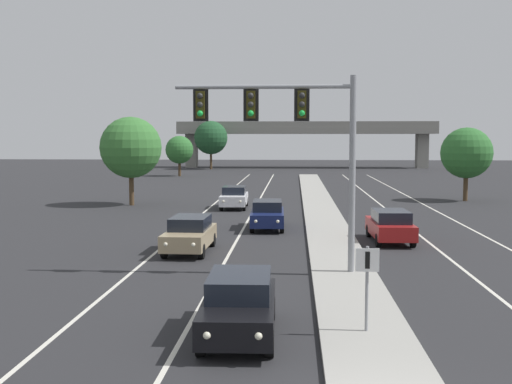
# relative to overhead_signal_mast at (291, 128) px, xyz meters

# --- Properties ---
(median_island) EXTENTS (2.40, 110.00, 0.15)m
(median_island) POSITION_rel_overhead_signal_mast_xyz_m (2.00, 5.53, -5.37)
(median_island) COLOR #9E9B93
(median_island) RESTS_ON ground
(lane_stripe_oncoming_center) EXTENTS (0.14, 100.00, 0.01)m
(lane_stripe_oncoming_center) POSITION_rel_overhead_signal_mast_xyz_m (-2.70, 12.53, -5.44)
(lane_stripe_oncoming_center) COLOR silver
(lane_stripe_oncoming_center) RESTS_ON ground
(lane_stripe_receding_center) EXTENTS (0.14, 100.00, 0.01)m
(lane_stripe_receding_center) POSITION_rel_overhead_signal_mast_xyz_m (6.70, 12.53, -5.44)
(lane_stripe_receding_center) COLOR silver
(lane_stripe_receding_center) RESTS_ON ground
(edge_stripe_left) EXTENTS (0.14, 100.00, 0.01)m
(edge_stripe_left) POSITION_rel_overhead_signal_mast_xyz_m (-6.00, 12.53, -5.44)
(edge_stripe_left) COLOR silver
(edge_stripe_left) RESTS_ON ground
(edge_stripe_right) EXTENTS (0.14, 100.00, 0.01)m
(edge_stripe_right) POSITION_rel_overhead_signal_mast_xyz_m (10.00, 12.53, -5.44)
(edge_stripe_right) COLOR silver
(edge_stripe_right) RESTS_ON ground
(overhead_signal_mast) EXTENTS (6.63, 0.44, 7.20)m
(overhead_signal_mast) POSITION_rel_overhead_signal_mast_xyz_m (0.00, 0.00, 0.00)
(overhead_signal_mast) COLOR gray
(overhead_signal_mast) RESTS_ON median_island
(median_sign_post) EXTENTS (0.60, 0.10, 2.20)m
(median_sign_post) POSITION_rel_overhead_signal_mast_xyz_m (2.00, -7.15, -3.86)
(median_sign_post) COLOR gray
(median_sign_post) RESTS_ON median_island
(car_oncoming_black) EXTENTS (1.90, 4.50, 1.58)m
(car_oncoming_black) POSITION_rel_overhead_signal_mast_xyz_m (-1.26, -7.27, -4.62)
(car_oncoming_black) COLOR black
(car_oncoming_black) RESTS_ON ground
(car_oncoming_tan) EXTENTS (1.90, 4.50, 1.58)m
(car_oncoming_tan) POSITION_rel_overhead_signal_mast_xyz_m (-4.51, 4.35, -4.62)
(car_oncoming_tan) COLOR tan
(car_oncoming_tan) RESTS_ON ground
(car_oncoming_navy) EXTENTS (1.91, 4.51, 1.58)m
(car_oncoming_navy) POSITION_rel_overhead_signal_mast_xyz_m (-1.35, 11.60, -4.62)
(car_oncoming_navy) COLOR #141E4C
(car_oncoming_navy) RESTS_ON ground
(car_oncoming_white) EXTENTS (1.90, 4.50, 1.58)m
(car_oncoming_white) POSITION_rel_overhead_signal_mast_xyz_m (-4.18, 21.56, -4.62)
(car_oncoming_white) COLOR silver
(car_oncoming_white) RESTS_ON ground
(car_receding_red) EXTENTS (1.92, 4.51, 1.58)m
(car_receding_red) POSITION_rel_overhead_signal_mast_xyz_m (4.83, 7.54, -4.62)
(car_receding_red) COLOR maroon
(car_receding_red) RESTS_ON ground
(overpass_bridge) EXTENTS (42.40, 6.40, 7.65)m
(overpass_bridge) POSITION_rel_overhead_signal_mast_xyz_m (2.00, 81.67, 0.34)
(overpass_bridge) COLOR gray
(overpass_bridge) RESTS_ON ground
(tree_far_right_a) EXTENTS (4.07, 4.07, 5.89)m
(tree_far_right_a) POSITION_rel_overhead_signal_mast_xyz_m (13.87, 27.83, -1.60)
(tree_far_right_a) COLOR #4C3823
(tree_far_right_a) RESTS_ON ground
(tree_far_left_a) EXTENTS (5.31, 5.31, 7.69)m
(tree_far_left_a) POSITION_rel_overhead_signal_mast_xyz_m (-13.11, 75.68, -0.42)
(tree_far_left_a) COLOR #4C3823
(tree_far_left_a) RESTS_ON ground
(tree_far_left_b) EXTENTS (3.65, 3.65, 5.28)m
(tree_far_left_b) POSITION_rel_overhead_signal_mast_xyz_m (-14.92, 58.14, -2.00)
(tree_far_left_b) COLOR #4C3823
(tree_far_left_b) RESTS_ON ground
(tree_far_left_c) EXTENTS (4.59, 4.59, 6.64)m
(tree_far_left_c) POSITION_rel_overhead_signal_mast_xyz_m (-12.08, 23.07, -1.11)
(tree_far_left_c) COLOR #4C3823
(tree_far_left_c) RESTS_ON ground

